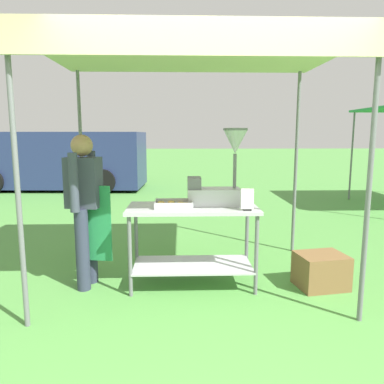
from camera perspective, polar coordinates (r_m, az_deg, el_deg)
ground_plane at (r=8.65m, az=-0.10°, el=-1.78°), size 70.00×70.00×0.00m
stall_canopy at (r=3.93m, az=0.05°, el=20.22°), size 3.07×2.14×2.47m
donut_cart at (r=3.88m, az=0.09°, el=-5.79°), size 1.36×0.63×0.86m
donut_tray at (r=3.78m, az=-2.84°, el=-2.04°), size 0.39×0.28×0.07m
donut_fryer at (r=3.88m, az=4.31°, el=2.30°), size 0.63×0.28×0.81m
menu_sign at (r=3.65m, az=8.64°, el=-1.44°), size 0.13×0.05×0.22m
vendor at (r=3.95m, az=-16.39°, el=-1.68°), size 0.46×0.54×1.61m
supply_crate at (r=4.19m, az=19.50°, el=-11.52°), size 0.55×0.47×0.36m
van_navy at (r=11.61m, az=-20.00°, el=4.78°), size 5.05×2.26×1.69m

